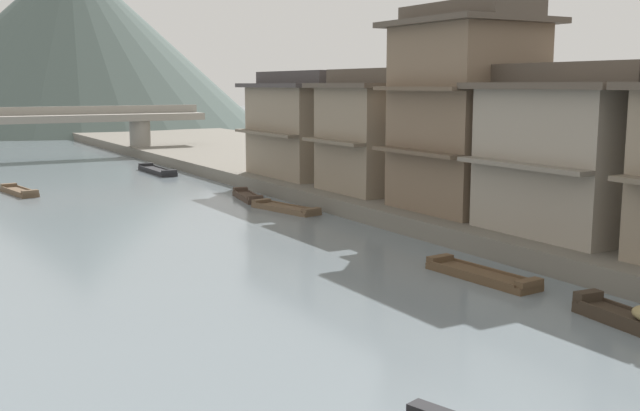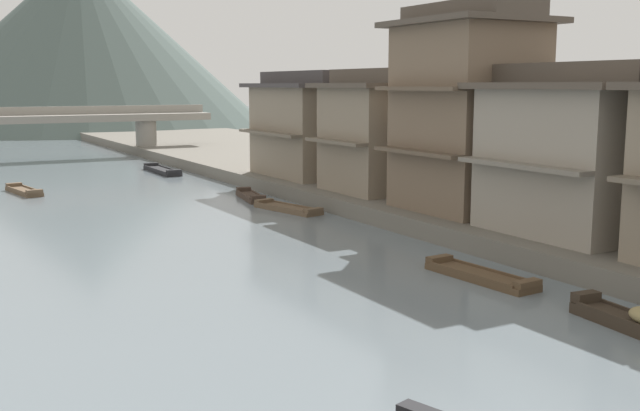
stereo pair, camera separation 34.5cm
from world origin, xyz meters
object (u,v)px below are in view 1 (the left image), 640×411
at_px(house_waterfront_end, 307,125).
at_px(stone_bridge, 38,125).
at_px(boat_upstream_distant, 248,197).
at_px(house_waterfront_narrow, 465,110).
at_px(house_waterfront_tall, 588,150).
at_px(boat_moored_far, 19,192).
at_px(house_waterfront_far, 381,132).
at_px(boat_midriver_upstream, 285,208).
at_px(boat_midriver_drifting, 481,275).
at_px(boat_moored_nearest, 157,171).

bearing_deg(house_waterfront_end, stone_bridge, 112.40).
xyz_separation_m(boat_upstream_distant, house_waterfront_narrow, (4.88, -11.80, 4.92)).
bearing_deg(house_waterfront_tall, boat_moored_far, 121.48).
xyz_separation_m(house_waterfront_tall, house_waterfront_far, (-0.49, 12.65, 0.01)).
bearing_deg(boat_upstream_distant, house_waterfront_far, -45.07).
xyz_separation_m(boat_moored_far, house_waterfront_tall, (15.99, -26.11, 3.62)).
relative_size(boat_midriver_upstream, stone_bridge, 0.15).
relative_size(boat_moored_far, boat_midriver_drifting, 0.97).
height_order(boat_moored_nearest, house_waterfront_end, house_waterfront_end).
bearing_deg(house_waterfront_end, boat_moored_nearest, 114.31).
xyz_separation_m(house_waterfront_far, stone_bridge, (-10.88, 33.84, -0.94)).
distance_m(boat_midriver_drifting, boat_midriver_upstream, 14.81).
xyz_separation_m(boat_upstream_distant, house_waterfront_end, (5.06, 2.46, 3.61)).
distance_m(boat_midriver_upstream, house_waterfront_tall, 14.98).
bearing_deg(boat_midriver_drifting, boat_upstream_distant, 88.28).
bearing_deg(house_waterfront_far, house_waterfront_tall, -87.80).
xyz_separation_m(house_waterfront_narrow, stone_bridge, (-10.64, 40.51, -2.24)).
height_order(boat_midriver_upstream, house_waterfront_end, house_waterfront_end).
bearing_deg(boat_upstream_distant, boat_midriver_upstream, -89.42).
bearing_deg(boat_moored_far, stone_bridge, 77.23).
xyz_separation_m(boat_midriver_drifting, stone_bridge, (-5.19, 47.86, 2.70)).
bearing_deg(house_waterfront_end, house_waterfront_far, -89.52).
bearing_deg(boat_upstream_distant, boat_moored_nearest, 91.46).
relative_size(house_waterfront_end, stone_bridge, 0.28).
height_order(boat_moored_nearest, house_waterfront_tall, house_waterfront_tall).
height_order(boat_upstream_distant, stone_bridge, stone_bridge).
relative_size(house_waterfront_tall, house_waterfront_far, 1.16).
bearing_deg(house_waterfront_far, boat_midriver_drifting, -112.11).
bearing_deg(house_waterfront_tall, stone_bridge, 103.74).
distance_m(house_waterfront_narrow, house_waterfront_end, 14.32).
distance_m(boat_moored_nearest, house_waterfront_end, 13.67).
distance_m(boat_moored_far, boat_midriver_upstream, 16.42).
bearing_deg(boat_midriver_drifting, house_waterfront_far, 67.89).
bearing_deg(stone_bridge, boat_midriver_upstream, -80.04).
bearing_deg(boat_moored_nearest, boat_upstream_distant, -88.54).
bearing_deg(boat_midriver_drifting, stone_bridge, 96.18).
distance_m(boat_moored_nearest, boat_midriver_drifting, 33.63).
height_order(boat_moored_far, boat_midriver_upstream, boat_moored_far).
distance_m(boat_moored_far, stone_bridge, 21.07).
relative_size(boat_moored_far, boat_upstream_distant, 1.08).
bearing_deg(house_waterfront_tall, house_waterfront_end, 91.56).
distance_m(boat_midriver_upstream, house_waterfront_end, 9.21).
bearing_deg(house_waterfront_narrow, boat_upstream_distant, 112.48).
relative_size(boat_midriver_upstream, boat_upstream_distant, 1.13).
height_order(boat_midriver_drifting, boat_midriver_upstream, boat_midriver_drifting).
bearing_deg(boat_midriver_drifting, house_waterfront_tall, 12.54).
xyz_separation_m(boat_moored_nearest, stone_bridge, (-5.39, 14.24, 2.69)).
height_order(house_waterfront_tall, house_waterfront_narrow, house_waterfront_narrow).
xyz_separation_m(boat_moored_far, house_waterfront_far, (15.50, -13.47, 3.63)).
xyz_separation_m(boat_midriver_drifting, house_waterfront_narrow, (5.46, 7.36, 4.94)).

